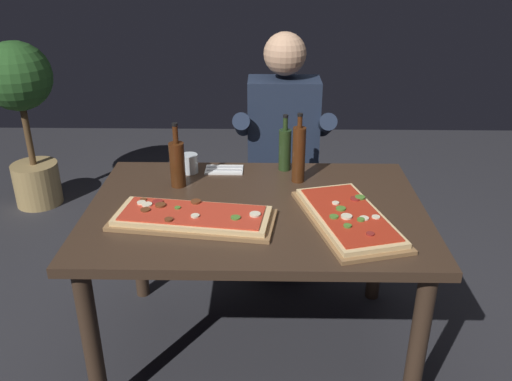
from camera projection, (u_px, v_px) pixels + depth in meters
name	position (u px, v px, depth m)	size (l,w,h in m)	color
ground_plane	(256.00, 345.00, 2.54)	(6.40, 6.40, 0.00)	#2D2D33
dining_table	(256.00, 226.00, 2.27)	(1.40, 0.96, 0.74)	#3D2B1E
pizza_rectangular_front	(193.00, 217.00, 2.10)	(0.67, 0.34, 0.05)	olive
pizza_rectangular_left	(348.00, 218.00, 2.10)	(0.42, 0.63, 0.05)	olive
wine_bottle_dark	(299.00, 154.00, 2.40)	(0.06, 0.06, 0.32)	#47230F
oil_bottle_amber	(285.00, 149.00, 2.54)	(0.06, 0.06, 0.27)	#233819
vinegar_bottle_green	(177.00, 163.00, 2.37)	(0.07, 0.07, 0.29)	#47230F
tumbler_near_camera	(189.00, 163.00, 2.54)	(0.08, 0.08, 0.09)	silver
napkin_cutlery_set	(224.00, 170.00, 2.57)	(0.18, 0.11, 0.01)	white
diner_chair	(282.00, 179.00, 3.11)	(0.44, 0.44, 0.87)	black
seated_diner	(283.00, 145.00, 2.89)	(0.53, 0.41, 1.33)	#23232D
potted_plant_corner	(22.00, 105.00, 3.60)	(0.46, 0.46, 1.16)	tan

